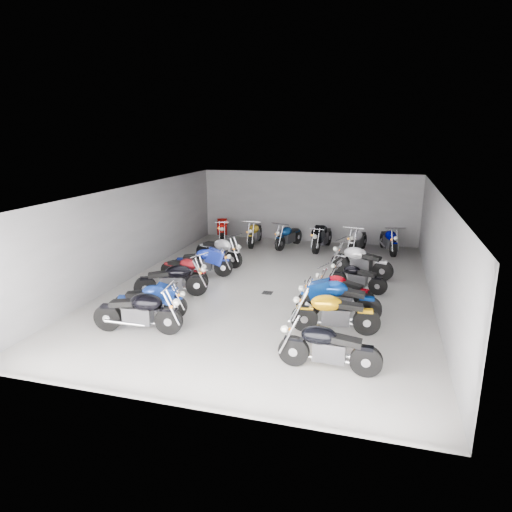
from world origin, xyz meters
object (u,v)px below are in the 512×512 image
object	(u,v)px
motorcycle_left_b	(150,301)
motorcycle_back_b	(255,233)
motorcycle_right_c	(337,299)
motorcycle_back_c	(288,236)
motorcycle_left_f	(219,251)
motorcycle_right_d	(342,289)
drain_grate	(267,293)
motorcycle_left_e	(203,262)
motorcycle_left_c	(172,280)
motorcycle_right_f	(360,261)
motorcycle_back_e	(358,240)
motorcycle_back_d	(322,237)
motorcycle_left_d	(184,270)
motorcycle_right_a	(328,347)
motorcycle_left_a	(139,312)
motorcycle_back_f	(389,240)
motorcycle_back_a	(223,229)
motorcycle_right_b	(334,313)
motorcycle_right_e	(357,277)

from	to	relation	value
motorcycle_left_b	motorcycle_back_b	bearing A→B (deg)	162.63
motorcycle_right_c	motorcycle_back_c	world-z (taller)	motorcycle_right_c
motorcycle_left_f	motorcycle_right_d	bearing A→B (deg)	82.04
drain_grate	motorcycle_left_e	xyz separation A→B (m)	(-2.64, 1.08, 0.51)
motorcycle_right_c	motorcycle_right_d	xyz separation A→B (m)	(0.02, 1.17, -0.09)
motorcycle_left_f	motorcycle_left_c	bearing A→B (deg)	20.03
motorcycle_right_c	motorcycle_back_c	distance (m)	8.02
motorcycle_left_e	motorcycle_right_f	size ratio (longest dim) A/B	0.96
motorcycle_left_b	motorcycle_right_c	size ratio (longest dim) A/B	0.88
drain_grate	motorcycle_right_c	distance (m)	2.82
drain_grate	motorcycle_back_b	xyz separation A→B (m)	(-2.15, 6.07, 0.53)
motorcycle_back_e	motorcycle_left_b	bearing A→B (deg)	72.48
motorcycle_back_d	motorcycle_left_e	bearing A→B (deg)	63.82
motorcycle_left_d	motorcycle_right_a	distance (m)	6.90
motorcycle_left_c	motorcycle_back_b	world-z (taller)	motorcycle_left_c
motorcycle_right_a	motorcycle_back_b	bearing A→B (deg)	25.52
motorcycle_left_a	motorcycle_left_e	bearing A→B (deg)	174.78
motorcycle_left_b	motorcycle_back_f	xyz separation A→B (m)	(6.30, 9.12, 0.04)
motorcycle_left_e	motorcycle_back_a	world-z (taller)	motorcycle_back_a
motorcycle_back_b	motorcycle_back_e	distance (m)	4.58
motorcycle_right_b	motorcycle_right_e	bearing A→B (deg)	-13.10
drain_grate	motorcycle_left_c	xyz separation A→B (m)	(-2.76, -1.14, 0.54)
motorcycle_back_c	motorcycle_right_b	bearing A→B (deg)	127.46
motorcycle_back_b	motorcycle_back_e	world-z (taller)	motorcycle_back_e
motorcycle_left_b	motorcycle_right_f	size ratio (longest dim) A/B	0.92
motorcycle_right_a	motorcycle_back_e	bearing A→B (deg)	1.88
motorcycle_back_a	motorcycle_back_c	xyz separation A→B (m)	(3.21, -0.33, -0.05)
motorcycle_left_c	motorcycle_right_e	xyz separation A→B (m)	(5.48, 2.11, -0.08)
motorcycle_left_e	motorcycle_back_c	size ratio (longest dim) A/B	1.02
motorcycle_back_c	motorcycle_back_e	world-z (taller)	motorcycle_back_e
motorcycle_back_b	motorcycle_back_d	size ratio (longest dim) A/B	0.94
drain_grate	motorcycle_back_f	world-z (taller)	motorcycle_back_f
motorcycle_right_e	motorcycle_left_c	bearing A→B (deg)	126.27
motorcycle_left_d	motorcycle_back_e	world-z (taller)	motorcycle_back_e
motorcycle_back_b	motorcycle_back_e	xyz separation A→B (m)	(4.58, -0.17, 0.01)
motorcycle_left_b	motorcycle_back_e	world-z (taller)	motorcycle_back_e
motorcycle_left_d	motorcycle_right_f	distance (m)	6.16
motorcycle_right_d	motorcycle_right_f	xyz separation A→B (m)	(0.36, 2.88, 0.09)
motorcycle_back_f	motorcycle_back_c	bearing A→B (deg)	-11.15
motorcycle_left_a	motorcycle_right_c	xyz separation A→B (m)	(4.76, 2.28, -0.00)
motorcycle_left_d	motorcycle_left_e	size ratio (longest dim) A/B	0.95
motorcycle_right_d	motorcycle_back_b	xyz separation A→B (m)	(-4.52, 6.37, 0.06)
motorcycle_right_c	motorcycle_back_b	distance (m)	8.78
motorcycle_left_c	motorcycle_right_c	distance (m)	5.12
motorcycle_right_c	motorcycle_back_a	world-z (taller)	motorcycle_back_a
motorcycle_left_d	motorcycle_right_a	world-z (taller)	motorcycle_right_a
motorcycle_left_e	motorcycle_back_a	size ratio (longest dim) A/B	0.93
motorcycle_back_a	motorcycle_back_c	world-z (taller)	motorcycle_back_a
motorcycle_left_d	motorcycle_back_f	world-z (taller)	motorcycle_back_f
motorcycle_left_b	motorcycle_right_b	xyz separation A→B (m)	(4.98, 0.37, 0.04)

